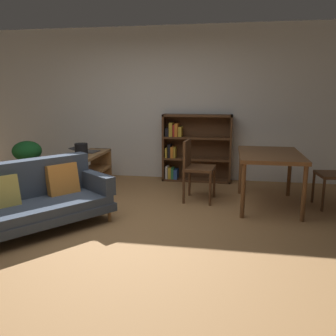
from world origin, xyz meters
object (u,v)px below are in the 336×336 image
Objects in this scene: open_laptop at (86,151)px; desk_speaker at (81,150)px; potted_floor_plant at (28,157)px; media_console at (88,172)px; fabric_couch at (23,200)px; dining_chair_near at (195,165)px; bookshelf at (193,148)px; dining_table at (270,159)px.

open_laptop is 2.25× the size of desk_speaker.
media_console is at bearing 12.19° from potted_floor_plant.
media_console is (0.07, 1.74, -0.06)m from fabric_couch.
dining_chair_near reaches higher than desk_speaker.
dining_chair_near reaches higher than media_console.
potted_floor_plant is (-0.82, -0.40, -0.05)m from open_laptop.
potted_floor_plant is 0.67× the size of bookshelf.
dining_table is at bearing -6.57° from media_console.
dining_chair_near reaches higher than dining_table.
open_laptop is 1.91m from dining_chair_near.
fabric_couch is 1.66× the size of bookshelf.
media_console is at bearing 92.24° from desk_speaker.
potted_floor_plant is at bearing -154.97° from bookshelf.
dining_chair_near is (1.82, 1.51, 0.16)m from fabric_couch.
desk_speaker reaches higher than dining_table.
open_laptop is 1.86m from bookshelf.
dining_table is 1.01× the size of bookshelf.
media_console is at bearing 172.59° from dining_chair_near.
dining_table is at bearing -1.63° from desk_speaker.
media_console is at bearing 173.43° from dining_table.
fabric_couch reaches higher than open_laptop.
fabric_couch is at bearing -92.27° from media_console.
potted_floor_plant is at bearing 179.39° from dining_chair_near.
potted_floor_plant reaches higher than media_console.
fabric_couch is 2.37m from dining_chair_near.
open_laptop is 0.47m from desk_speaker.
fabric_couch is 1.66× the size of media_console.
potted_floor_plant reaches higher than desk_speaker.
desk_speaker is 0.17× the size of dining_table.
fabric_couch reaches higher than media_console.
potted_floor_plant reaches higher than dining_table.
open_laptop is at bearing 166.90° from dining_chair_near.
dining_table is 1.05m from dining_chair_near.
desk_speaker is at bearing -142.45° from bookshelf.
media_console is 0.39m from open_laptop.
fabric_couch is 1.77m from potted_floor_plant.
media_console is 1.00× the size of bookshelf.
media_console is 2.58× the size of open_laptop.
bookshelf is (1.70, 0.77, -0.03)m from open_laptop.
desk_speaker is 0.23× the size of dining_chair_near.
fabric_couch is 1.54m from desk_speaker.
desk_speaker is at bearing 87.01° from fabric_couch.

